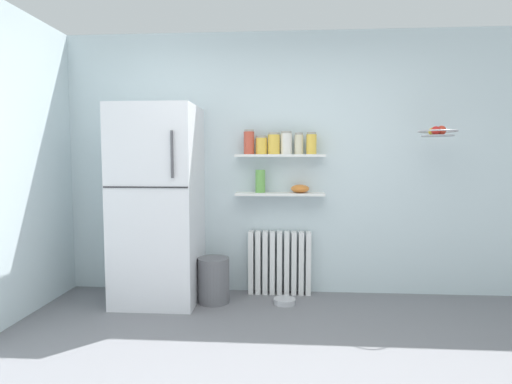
{
  "coord_description": "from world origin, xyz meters",
  "views": [
    {
      "loc": [
        0.02,
        -2.2,
        1.36
      ],
      "look_at": [
        -0.25,
        1.6,
        1.05
      ],
      "focal_mm": 29.36,
      "sensor_mm": 36.0,
      "label": 1
    }
  ],
  "objects": [
    {
      "name": "ground_plane",
      "position": [
        0.0,
        0.5,
        0.0
      ],
      "size": [
        7.04,
        7.04,
        0.0
      ],
      "primitive_type": "plane",
      "color": "slate"
    },
    {
      "name": "storage_jar_5",
      "position": [
        0.27,
        1.89,
        1.5
      ],
      "size": [
        0.1,
        0.1,
        0.21
      ],
      "color": "yellow",
      "rests_on": "wall_shelf_upper"
    },
    {
      "name": "wall_shelf_lower",
      "position": [
        -0.04,
        1.89,
        1.01
      ],
      "size": [
        0.87,
        0.22,
        0.02
      ],
      "primitive_type": "cube",
      "color": "white"
    },
    {
      "name": "storage_jar_2",
      "position": [
        -0.1,
        1.89,
        1.5
      ],
      "size": [
        0.12,
        0.12,
        0.21
      ],
      "color": "yellow",
      "rests_on": "wall_shelf_upper"
    },
    {
      "name": "radiator",
      "position": [
        -0.04,
        1.92,
        0.32
      ],
      "size": [
        0.62,
        0.12,
        0.63
      ],
      "color": "white",
      "rests_on": "ground_plane"
    },
    {
      "name": "shelf_bowl",
      "position": [
        0.16,
        1.89,
        1.06
      ],
      "size": [
        0.18,
        0.18,
        0.08
      ],
      "primitive_type": "ellipsoid",
      "color": "orange",
      "rests_on": "wall_shelf_lower"
    },
    {
      "name": "pet_food_bowl",
      "position": [
        0.02,
        1.62,
        0.03
      ],
      "size": [
        0.2,
        0.2,
        0.05
      ],
      "primitive_type": "cylinder",
      "color": "#B7B7BC",
      "rests_on": "ground_plane"
    },
    {
      "name": "storage_jar_4",
      "position": [
        0.15,
        1.89,
        1.5
      ],
      "size": [
        0.09,
        0.09,
        0.21
      ],
      "color": "beige",
      "rests_on": "wall_shelf_upper"
    },
    {
      "name": "wall_shelf_upper",
      "position": [
        -0.04,
        1.89,
        1.38
      ],
      "size": [
        0.87,
        0.22,
        0.02
      ],
      "primitive_type": "cube",
      "color": "white"
    },
    {
      "name": "back_wall",
      "position": [
        0.0,
        2.05,
        1.3
      ],
      "size": [
        7.04,
        0.1,
        2.6
      ],
      "primitive_type": "cube",
      "color": "silver",
      "rests_on": "ground_plane"
    },
    {
      "name": "trash_bin",
      "position": [
        -0.65,
        1.62,
        0.21
      ],
      "size": [
        0.3,
        0.3,
        0.42
      ],
      "primitive_type": "cylinder",
      "color": "slate",
      "rests_on": "ground_plane"
    },
    {
      "name": "refrigerator",
      "position": [
        -1.18,
        1.65,
        0.92
      ],
      "size": [
        0.76,
        0.74,
        1.84
      ],
      "color": "silver",
      "rests_on": "ground_plane"
    },
    {
      "name": "storage_jar_1",
      "position": [
        -0.22,
        1.89,
        1.48
      ],
      "size": [
        0.11,
        0.11,
        0.18
      ],
      "color": "yellow",
      "rests_on": "wall_shelf_upper"
    },
    {
      "name": "vase",
      "position": [
        -0.23,
        1.89,
        1.13
      ],
      "size": [
        0.1,
        0.1,
        0.22
      ],
      "primitive_type": "cylinder",
      "color": "#66A84C",
      "rests_on": "wall_shelf_lower"
    },
    {
      "name": "storage_jar_0",
      "position": [
        -0.34,
        1.89,
        1.51
      ],
      "size": [
        0.1,
        0.1,
        0.24
      ],
      "color": "#C64C38",
      "rests_on": "wall_shelf_upper"
    },
    {
      "name": "storage_jar_3",
      "position": [
        0.02,
        1.89,
        1.51
      ],
      "size": [
        0.11,
        0.11,
        0.22
      ],
      "color": "silver",
      "rests_on": "wall_shelf_upper"
    },
    {
      "name": "hanging_fruit_basket",
      "position": [
        1.36,
        1.64,
        1.59
      ],
      "size": [
        0.34,
        0.34,
        0.09
      ],
      "color": "#B2B2B7"
    }
  ]
}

